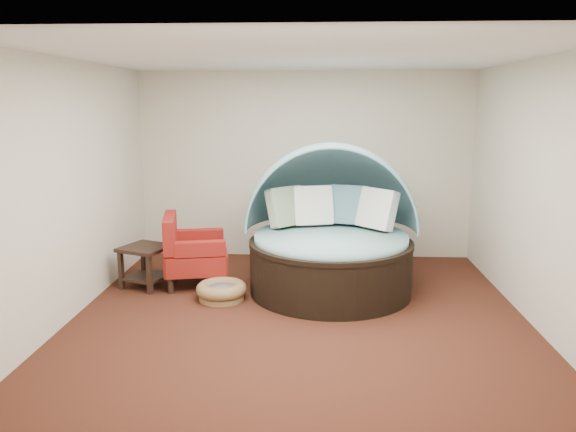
{
  "coord_description": "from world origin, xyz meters",
  "views": [
    {
      "loc": [
        0.18,
        -5.95,
        2.34
      ],
      "look_at": [
        -0.16,
        0.6,
        1.01
      ],
      "focal_mm": 35.0,
      "sensor_mm": 36.0,
      "label": 1
    }
  ],
  "objects_px": {
    "red_armchair": "(191,252)",
    "side_table": "(146,261)",
    "canopy_daybed": "(331,223)",
    "pet_basket": "(222,291)"
  },
  "relations": [
    {
      "from": "red_armchair",
      "to": "canopy_daybed",
      "type": "bearing_deg",
      "value": -14.39
    },
    {
      "from": "pet_basket",
      "to": "side_table",
      "type": "xyz_separation_m",
      "value": [
        -1.05,
        0.44,
        0.23
      ]
    },
    {
      "from": "canopy_daybed",
      "to": "pet_basket",
      "type": "xyz_separation_m",
      "value": [
        -1.32,
        -0.48,
        -0.75
      ]
    },
    {
      "from": "canopy_daybed",
      "to": "red_armchair",
      "type": "xyz_separation_m",
      "value": [
        -1.8,
        0.08,
        -0.43
      ]
    },
    {
      "from": "pet_basket",
      "to": "red_armchair",
      "type": "height_order",
      "value": "red_armchair"
    },
    {
      "from": "canopy_daybed",
      "to": "pet_basket",
      "type": "relative_size",
      "value": 2.8
    },
    {
      "from": "canopy_daybed",
      "to": "side_table",
      "type": "bearing_deg",
      "value": -178.35
    },
    {
      "from": "red_armchair",
      "to": "side_table",
      "type": "xyz_separation_m",
      "value": [
        -0.56,
        -0.11,
        -0.09
      ]
    },
    {
      "from": "red_armchair",
      "to": "side_table",
      "type": "bearing_deg",
      "value": 179.26
    },
    {
      "from": "canopy_daybed",
      "to": "side_table",
      "type": "relative_size",
      "value": 3.04
    }
  ]
}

